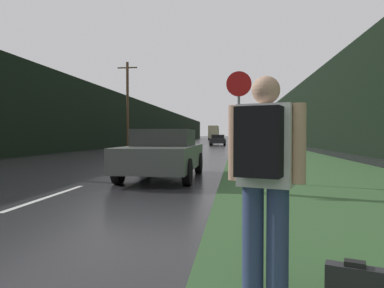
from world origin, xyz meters
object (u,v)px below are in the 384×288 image
Objects in this scene: suitcase at (355,285)px; car_passing_near at (164,153)px; car_passing_far at (218,140)px; delivery_truck at (214,132)px; stop_sign at (239,114)px; hitchhiker_with_backpack at (264,172)px.

car_passing_near reaches higher than suitcase.
car_passing_far is at bearing 112.86° from suitcase.
car_passing_far is (-3.03, 39.17, 0.51)m from suitcase.
delivery_truck is (-6.48, 86.00, 1.73)m from suitcase.
stop_sign is 32.52m from car_passing_far.
delivery_truck is at bearing 112.74° from suitcase.
car_passing_near is 31.85m from car_passing_far.
hitchhiker_with_backpack reaches higher than suitcase.
suitcase is at bearing 18.97° from hitchhiker_with_backpack.
hitchhiker_with_backpack is at bearing -88.85° from stop_sign.
stop_sign is 0.34× the size of delivery_truck.
stop_sign reaches higher than car_passing_near.
car_passing_near is at bearing -87.49° from delivery_truck.
suitcase is at bearing 94.42° from car_passing_far.
stop_sign is at bearing 115.31° from suitcase.
car_passing_near is at bearing 126.25° from hitchhiker_with_backpack.
hitchhiker_with_backpack is 1.09m from suitcase.
suitcase is 0.10× the size of car_passing_far.
delivery_truck is at bearing 112.29° from hitchhiker_with_backpack.
hitchhiker_with_backpack is 86.20m from delivery_truck.
hitchhiker_with_backpack is (0.14, -6.75, -0.84)m from stop_sign.
stop_sign is 7.00m from suitcase.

